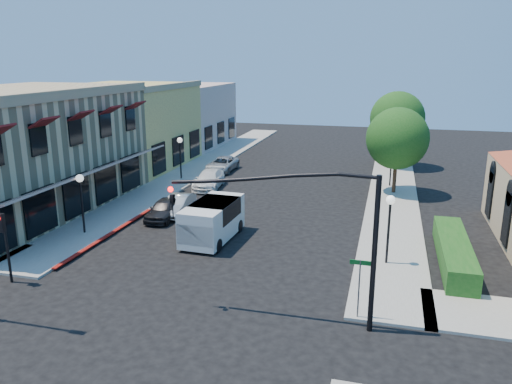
% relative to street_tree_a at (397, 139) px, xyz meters
% --- Properties ---
extents(ground, '(120.00, 120.00, 0.00)m').
position_rel_street_tree_a_xyz_m(ground, '(-8.80, -22.00, -4.19)').
color(ground, black).
rests_on(ground, ground).
extents(sidewalk_left, '(3.50, 50.00, 0.12)m').
position_rel_street_tree_a_xyz_m(sidewalk_left, '(-17.55, 5.00, -4.13)').
color(sidewalk_left, gray).
rests_on(sidewalk_left, ground).
extents(sidewalk_right, '(3.50, 50.00, 0.12)m').
position_rel_street_tree_a_xyz_m(sidewalk_right, '(-0.05, 5.00, -4.13)').
color(sidewalk_right, gray).
rests_on(sidewalk_right, ground).
extents(curb_red_strip, '(0.25, 10.00, 0.06)m').
position_rel_street_tree_a_xyz_m(curb_red_strip, '(-15.70, -14.00, -4.19)').
color(curb_red_strip, maroon).
rests_on(curb_red_strip, ground).
extents(corner_brick_building, '(11.77, 18.20, 8.10)m').
position_rel_street_tree_a_xyz_m(corner_brick_building, '(-24.25, -11.00, -0.19)').
color(corner_brick_building, tan).
rests_on(corner_brick_building, ground).
extents(yellow_stucco_building, '(10.00, 12.00, 7.60)m').
position_rel_street_tree_a_xyz_m(yellow_stucco_building, '(-24.30, 4.00, -0.39)').
color(yellow_stucco_building, tan).
rests_on(yellow_stucco_building, ground).
extents(pink_stucco_building, '(10.00, 12.00, 7.00)m').
position_rel_street_tree_a_xyz_m(pink_stucco_building, '(-24.30, 16.00, -0.69)').
color(pink_stucco_building, '#C49B94').
rests_on(pink_stucco_building, ground).
extents(hedge, '(1.40, 8.00, 1.10)m').
position_rel_street_tree_a_xyz_m(hedge, '(2.90, -13.00, -4.19)').
color(hedge, '#195016').
rests_on(hedge, ground).
extents(street_tree_a, '(4.56, 4.56, 6.48)m').
position_rel_street_tree_a_xyz_m(street_tree_a, '(0.00, 0.00, 0.00)').
color(street_tree_a, black).
rests_on(street_tree_a, ground).
extents(street_tree_b, '(4.94, 4.94, 7.02)m').
position_rel_street_tree_a_xyz_m(street_tree_b, '(0.00, 10.00, 0.35)').
color(street_tree_b, black).
rests_on(street_tree_b, ground).
extents(signal_mast_arm, '(8.01, 0.39, 6.00)m').
position_rel_street_tree_a_xyz_m(signal_mast_arm, '(-2.94, -20.50, -0.11)').
color(signal_mast_arm, black).
rests_on(signal_mast_arm, ground).
extents(secondary_signal, '(0.28, 0.42, 3.32)m').
position_rel_street_tree_a_xyz_m(secondary_signal, '(-16.80, -20.59, -1.88)').
color(secondary_signal, black).
rests_on(secondary_signal, ground).
extents(street_name_sign, '(0.80, 0.06, 2.50)m').
position_rel_street_tree_a_xyz_m(street_name_sign, '(-1.30, -19.80, -2.50)').
color(street_name_sign, '#595B5E').
rests_on(street_name_sign, ground).
extents(lamppost_left_near, '(0.44, 0.44, 3.57)m').
position_rel_street_tree_a_xyz_m(lamppost_left_near, '(-17.30, -14.00, -1.46)').
color(lamppost_left_near, black).
rests_on(lamppost_left_near, ground).
extents(lamppost_left_far, '(0.44, 0.44, 3.57)m').
position_rel_street_tree_a_xyz_m(lamppost_left_far, '(-17.30, 0.00, -1.46)').
color(lamppost_left_far, black).
rests_on(lamppost_left_far, ground).
extents(lamppost_right_near, '(0.44, 0.44, 3.57)m').
position_rel_street_tree_a_xyz_m(lamppost_right_near, '(-0.30, -14.00, -1.46)').
color(lamppost_right_near, black).
rests_on(lamppost_right_near, ground).
extents(lamppost_right_far, '(0.44, 0.44, 3.57)m').
position_rel_street_tree_a_xyz_m(lamppost_right_far, '(-0.30, 2.00, -1.46)').
color(lamppost_right_far, black).
rests_on(lamppost_right_far, ground).
extents(white_van, '(2.34, 4.96, 2.16)m').
position_rel_street_tree_a_xyz_m(white_van, '(-9.80, -12.92, -2.95)').
color(white_van, silver).
rests_on(white_van, ground).
extents(parked_car_a, '(1.69, 3.88, 1.30)m').
position_rel_street_tree_a_xyz_m(parked_car_a, '(-14.04, -10.13, -3.54)').
color(parked_car_a, black).
rests_on(parked_car_a, ground).
extents(parked_car_b, '(1.59, 3.90, 1.26)m').
position_rel_street_tree_a_xyz_m(parked_car_b, '(-13.60, -9.00, -3.57)').
color(parked_car_b, '#B3B7B9').
rests_on(parked_car_b, ground).
extents(parked_car_c, '(2.33, 4.78, 1.34)m').
position_rel_street_tree_a_xyz_m(parked_car_c, '(-14.05, -2.00, -3.53)').
color(parked_car_c, white).
rests_on(parked_car_c, ground).
extents(parked_car_d, '(2.09, 4.52, 1.25)m').
position_rel_street_tree_a_xyz_m(parked_car_d, '(-15.00, 4.00, -3.57)').
color(parked_car_d, '#A7A9AC').
rests_on(parked_car_d, ground).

